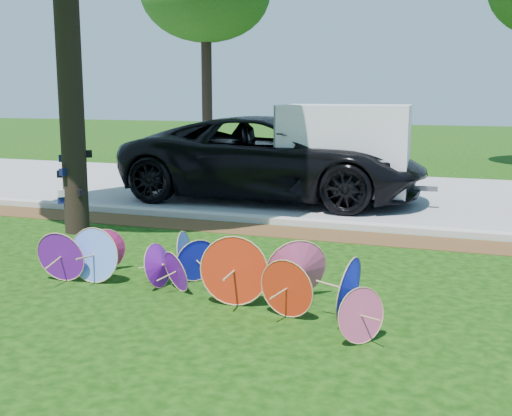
{
  "coord_description": "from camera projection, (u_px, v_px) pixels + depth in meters",
  "views": [
    {
      "loc": [
        3.55,
        -6.53,
        2.55
      ],
      "look_at": [
        0.5,
        2.0,
        0.9
      ],
      "focal_mm": 45.0,
      "sensor_mm": 36.0,
      "label": 1
    }
  ],
  "objects": [
    {
      "name": "black_van",
      "position": [
        274.0,
        159.0,
        15.18
      ],
      "size": [
        7.14,
        3.37,
        1.97
      ],
      "primitive_type": "imported",
      "rotation": [
        0.0,
        0.0,
        1.59
      ],
      "color": "black",
      "rests_on": "ground"
    },
    {
      "name": "curb",
      "position": [
        287.0,
        221.0,
        12.49
      ],
      "size": [
        90.0,
        0.3,
        0.12
      ],
      "primitive_type": "cube",
      "color": "#B7B5AD",
      "rests_on": "ground"
    },
    {
      "name": "parasol_pile",
      "position": [
        182.0,
        266.0,
        8.14
      ],
      "size": [
        6.49,
        2.12,
        0.87
      ],
      "color": "#DE4C82",
      "rests_on": "ground"
    },
    {
      "name": "mulch_strip",
      "position": [
        276.0,
        231.0,
        11.85
      ],
      "size": [
        90.0,
        1.0,
        0.01
      ],
      "primitive_type": "cube",
      "color": "#472D16",
      "rests_on": "ground"
    },
    {
      "name": "street",
      "position": [
        334.0,
        193.0,
        16.34
      ],
      "size": [
        90.0,
        8.0,
        0.01
      ],
      "primitive_type": "cube",
      "color": "gray",
      "rests_on": "ground"
    },
    {
      "name": "ground",
      "position": [
        161.0,
        307.0,
        7.68
      ],
      "size": [
        90.0,
        90.0,
        0.0
      ],
      "primitive_type": "plane",
      "color": "black",
      "rests_on": "ground"
    },
    {
      "name": "cargo_trailer",
      "position": [
        345.0,
        149.0,
        14.39
      ],
      "size": [
        2.92,
        1.97,
        2.56
      ],
      "primitive_type": "cube",
      "rotation": [
        0.0,
        0.0,
        0.07
      ],
      "color": "silver",
      "rests_on": "ground"
    }
  ]
}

